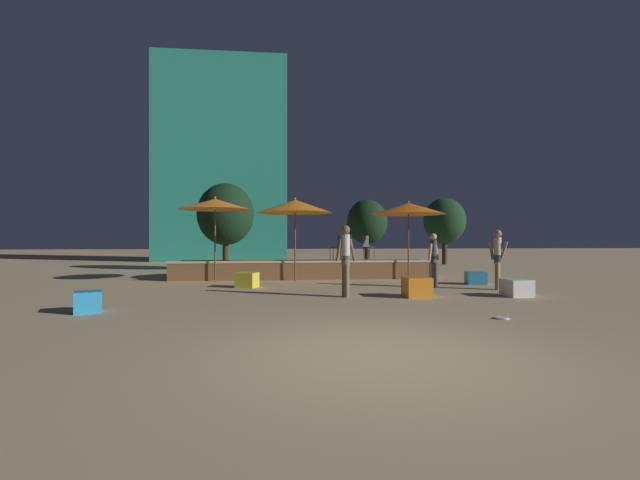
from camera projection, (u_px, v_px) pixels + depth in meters
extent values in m
plane|color=tan|center=(380.00, 355.00, 5.30)|extent=(120.00, 120.00, 0.00)
cube|color=brown|center=(304.00, 269.00, 16.30)|extent=(9.58, 2.48, 0.61)
cube|color=#CCB793|center=(307.00, 262.00, 15.10)|extent=(9.58, 0.12, 0.08)
cylinder|color=brown|center=(295.00, 247.00, 14.79)|extent=(0.05, 0.05, 2.35)
cone|color=orange|center=(295.00, 206.00, 14.79)|extent=(2.62, 2.62, 0.46)
sphere|color=orange|center=(295.00, 199.00, 14.79)|extent=(0.08, 0.08, 0.08)
cylinder|color=brown|center=(408.00, 247.00, 15.21)|extent=(0.05, 0.05, 2.33)
cone|color=orange|center=(408.00, 209.00, 15.21)|extent=(2.61, 2.61, 0.41)
sphere|color=orange|center=(408.00, 202.00, 15.21)|extent=(0.08, 0.08, 0.08)
cylinder|color=brown|center=(215.00, 245.00, 14.58)|extent=(0.05, 0.05, 2.46)
cone|color=orange|center=(215.00, 204.00, 14.58)|extent=(2.46, 2.46, 0.36)
sphere|color=orange|center=(215.00, 198.00, 14.58)|extent=(0.08, 0.08, 0.08)
cube|color=yellow|center=(247.00, 280.00, 12.75)|extent=(0.72, 0.72, 0.45)
cube|color=#2D9EDB|center=(88.00, 302.00, 8.38)|extent=(0.63, 0.63, 0.42)
cube|color=orange|center=(417.00, 287.00, 10.64)|extent=(0.63, 0.63, 0.49)
cube|color=white|center=(517.00, 288.00, 10.75)|extent=(0.64, 0.64, 0.43)
cube|color=#2D9EDB|center=(476.00, 278.00, 13.67)|extent=(0.69, 0.69, 0.39)
cylinder|color=#997051|center=(497.00, 276.00, 12.11)|extent=(0.13, 0.13, 0.79)
cylinder|color=#997051|center=(498.00, 276.00, 12.26)|extent=(0.13, 0.13, 0.79)
cylinder|color=#3F3F47|center=(498.00, 259.00, 12.19)|extent=(0.20, 0.20, 0.24)
cylinder|color=beige|center=(498.00, 248.00, 12.19)|extent=(0.20, 0.20, 0.60)
cylinder|color=#997051|center=(504.00, 250.00, 12.11)|extent=(0.24, 0.20, 0.54)
cylinder|color=#997051|center=(491.00, 250.00, 12.27)|extent=(0.17, 0.15, 0.54)
sphere|color=#997051|center=(498.00, 234.00, 12.19)|extent=(0.21, 0.21, 0.21)
cylinder|color=#72664C|center=(347.00, 281.00, 10.55)|extent=(0.13, 0.13, 0.83)
cylinder|color=brown|center=(344.00, 280.00, 10.72)|extent=(0.13, 0.13, 0.83)
cylinder|color=#72664C|center=(346.00, 261.00, 10.64)|extent=(0.21, 0.21, 0.24)
cylinder|color=beige|center=(346.00, 247.00, 10.64)|extent=(0.21, 0.21, 0.63)
cylinder|color=brown|center=(352.00, 250.00, 10.68)|extent=(0.21, 0.11, 0.57)
cylinder|color=brown|center=(339.00, 250.00, 10.59)|extent=(0.18, 0.10, 0.57)
sphere|color=brown|center=(346.00, 230.00, 10.64)|extent=(0.23, 0.23, 0.23)
cylinder|color=tan|center=(431.00, 275.00, 12.78)|extent=(0.13, 0.13, 0.74)
cylinder|color=#3F3F47|center=(436.00, 275.00, 12.66)|extent=(0.13, 0.13, 0.74)
cylinder|color=#3F3F47|center=(433.00, 260.00, 12.72)|extent=(0.19, 0.19, 0.24)
cylinder|color=#333842|center=(433.00, 250.00, 12.72)|extent=(0.19, 0.19, 0.57)
cylinder|color=tan|center=(430.00, 252.00, 12.62)|extent=(0.18, 0.15, 0.51)
cylinder|color=tan|center=(437.00, 252.00, 12.81)|extent=(0.21, 0.17, 0.51)
sphere|color=tan|center=(433.00, 237.00, 12.72)|extent=(0.20, 0.20, 0.20)
cylinder|color=#47474C|center=(370.00, 253.00, 16.74)|extent=(0.02, 0.02, 0.45)
cylinder|color=#47474C|center=(374.00, 253.00, 16.96)|extent=(0.02, 0.02, 0.45)
cylinder|color=#47474C|center=(364.00, 253.00, 16.96)|extent=(0.02, 0.02, 0.45)
cylinder|color=#47474C|center=(368.00, 252.00, 17.17)|extent=(0.02, 0.02, 0.45)
cylinder|color=#47474C|center=(369.00, 247.00, 16.96)|extent=(0.40, 0.40, 0.02)
cube|color=#47474C|center=(366.00, 241.00, 17.08)|extent=(0.30, 0.25, 0.45)
cylinder|color=#1E4C47|center=(330.00, 253.00, 16.18)|extent=(0.02, 0.02, 0.45)
cylinder|color=#1E4C47|center=(333.00, 253.00, 15.90)|extent=(0.02, 0.02, 0.45)
cylinder|color=#1E4C47|center=(337.00, 253.00, 16.29)|extent=(0.02, 0.02, 0.45)
cylinder|color=#1E4C47|center=(341.00, 253.00, 16.00)|extent=(0.02, 0.02, 0.45)
cylinder|color=#1E4C47|center=(335.00, 247.00, 16.09)|extent=(0.40, 0.40, 0.02)
cube|color=#1E4C47|center=(339.00, 241.00, 16.15)|extent=(0.12, 0.36, 0.45)
cylinder|color=white|center=(502.00, 318.00, 7.70)|extent=(0.24, 0.24, 0.03)
cylinder|color=#3D2B1C|center=(367.00, 253.00, 23.22)|extent=(0.28, 0.28, 1.41)
ellipsoid|color=black|center=(367.00, 222.00, 23.22)|extent=(2.20, 2.20, 2.42)
cylinder|color=#3D2B1C|center=(226.00, 255.00, 20.03)|extent=(0.28, 0.28, 1.43)
ellipsoid|color=black|center=(226.00, 214.00, 20.03)|extent=(2.63, 2.63, 2.90)
cylinder|color=#3D2B1C|center=(445.00, 252.00, 24.51)|extent=(0.28, 0.28, 1.44)
ellipsoid|color=#19381E|center=(445.00, 221.00, 24.51)|extent=(2.38, 2.38, 2.62)
cube|color=teal|center=(222.00, 160.00, 29.09)|extent=(8.75, 3.12, 13.63)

